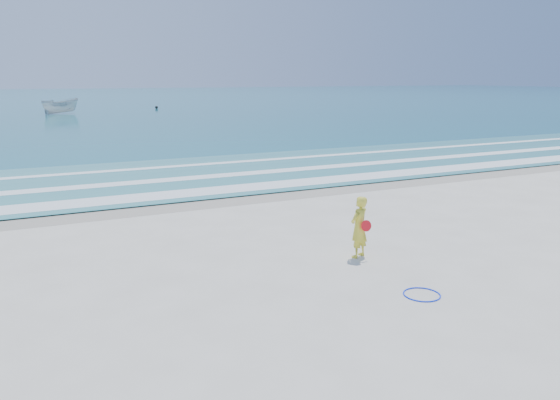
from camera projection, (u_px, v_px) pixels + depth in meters
name	position (u px, v px, depth m)	size (l,w,h in m)	color
ground	(334.00, 291.00, 11.03)	(400.00, 400.00, 0.00)	silver
wet_sand	(198.00, 201.00, 18.92)	(400.00, 2.40, 0.00)	#B2A893
ocean	(43.00, 99.00, 103.12)	(400.00, 190.00, 0.04)	#19727F
shallow	(163.00, 177.00, 23.30)	(400.00, 10.00, 0.01)	#59B7AD
foam_near	(188.00, 193.00, 20.05)	(400.00, 1.40, 0.01)	white
foam_mid	(167.00, 180.00, 22.59)	(400.00, 0.90, 0.01)	white
foam_far	(149.00, 168.00, 25.49)	(400.00, 0.60, 0.01)	white
hoop	(422.00, 294.00, 10.81)	(0.74, 0.74, 0.03)	#0E35FF
boat	(61.00, 106.00, 62.76)	(1.70, 4.51, 1.74)	silver
buoy	(157.00, 107.00, 72.41)	(0.39, 0.39, 0.39)	black
woman	(359.00, 227.00, 12.95)	(0.64, 0.54, 1.49)	yellow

